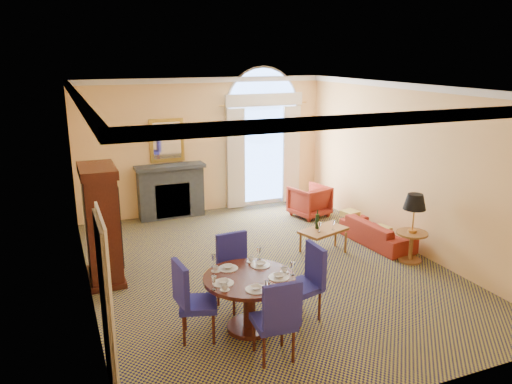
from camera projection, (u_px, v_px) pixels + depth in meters
name	position (u px, v px, depth m)	size (l,w,h in m)	color
ground	(267.00, 268.00, 8.98)	(7.50, 7.50, 0.00)	#15133B
room_envelope	(251.00, 125.00, 8.89)	(6.04, 7.52, 3.45)	#FFC879
armoire	(102.00, 226.00, 8.29)	(0.57, 1.01, 1.99)	#36130C
dining_table	(249.00, 290.00, 6.85)	(1.27, 1.27, 1.00)	#36130C
dining_chair_north	(234.00, 265.00, 7.58)	(0.63, 0.63, 1.11)	navy
dining_chair_south	(278.00, 316.00, 6.11)	(0.53, 0.54, 1.11)	navy
dining_chair_east	(308.00, 277.00, 7.15)	(0.61, 0.61, 1.11)	navy
dining_chair_west	(190.00, 296.00, 6.61)	(0.61, 0.61, 1.11)	navy
sofa	(377.00, 232.00, 10.08)	(1.67, 0.65, 0.49)	#9D2B1C
armchair	(309.00, 201.00, 11.78)	(0.79, 0.81, 0.74)	#9D2B1C
coffee_table	(323.00, 231.00, 9.59)	(1.04, 0.78, 0.84)	brown
side_table	(413.00, 219.00, 9.07)	(0.57, 0.57, 1.27)	brown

